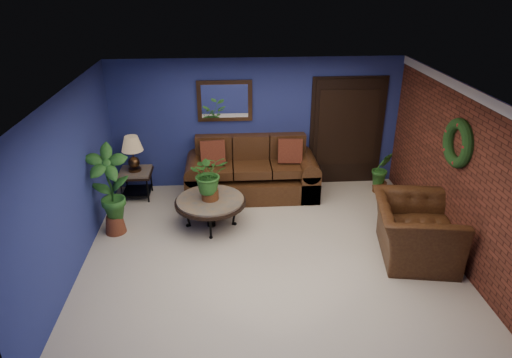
{
  "coord_description": "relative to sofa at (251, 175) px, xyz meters",
  "views": [
    {
      "loc": [
        -0.59,
        -5.81,
        3.97
      ],
      "look_at": [
        -0.15,
        0.55,
        1.0
      ],
      "focal_mm": 32.0,
      "sensor_mm": 36.0,
      "label": 1
    }
  ],
  "objects": [
    {
      "name": "closet_door",
      "position": [
        1.88,
        0.38,
        0.69
      ],
      "size": [
        1.44,
        0.06,
        2.18
      ],
      "primitive_type": "cube",
      "color": "black",
      "rests_on": "wall_back"
    },
    {
      "name": "tall_plant",
      "position": [
        -2.32,
        -1.31,
        0.46
      ],
      "size": [
        0.72,
        0.54,
        1.51
      ],
      "color": "brown",
      "rests_on": "ground"
    },
    {
      "name": "wall_right_brick",
      "position": [
        2.88,
        -2.09,
        0.89
      ],
      "size": [
        0.04,
        5.0,
        2.5
      ],
      "primitive_type": "cube",
      "color": "maroon",
      "rests_on": "ground"
    },
    {
      "name": "coffee_plant",
      "position": [
        -0.75,
        -1.21,
        0.58
      ],
      "size": [
        0.67,
        0.61,
        0.8
      ],
      "color": "brown",
      "rests_on": "coffee_table"
    },
    {
      "name": "end_table",
      "position": [
        -2.17,
        -0.04,
        0.05
      ],
      "size": [
        0.6,
        0.6,
        0.54
      ],
      "color": "#57524C",
      "rests_on": "ground"
    },
    {
      "name": "crown_molding",
      "position": [
        2.85,
        -2.09,
        2.07
      ],
      "size": [
        0.03,
        5.0,
        0.14
      ],
      "primitive_type": "cube",
      "color": "white",
      "rests_on": "wall_right_brick"
    },
    {
      "name": "wreath",
      "position": [
        2.82,
        -2.04,
        1.34
      ],
      "size": [
        0.16,
        0.72,
        0.72
      ],
      "primitive_type": "torus",
      "rotation": [
        0.0,
        1.57,
        0.0
      ],
      "color": "black",
      "rests_on": "wall_right_brick"
    },
    {
      "name": "ceiling",
      "position": [
        0.13,
        -2.09,
        2.14
      ],
      "size": [
        5.5,
        5.0,
        0.02
      ],
      "primitive_type": "cube",
      "color": "white",
      "rests_on": "wall_back"
    },
    {
      "name": "side_chair",
      "position": [
        0.44,
        0.03,
        0.2
      ],
      "size": [
        0.52,
        0.52,
        1.0
      ],
      "rotation": [
        0.0,
        0.0,
        0.26
      ],
      "color": "#5D301A",
      "rests_on": "ground"
    },
    {
      "name": "table_lamp",
      "position": [
        -2.17,
        -0.04,
        0.6
      ],
      "size": [
        0.39,
        0.39,
        0.65
      ],
      "color": "#472D19",
      "rests_on": "end_table"
    },
    {
      "name": "armchair",
      "position": [
        2.28,
        -2.29,
        0.07
      ],
      "size": [
        1.37,
        1.51,
        0.86
      ],
      "primitive_type": "imported",
      "rotation": [
        0.0,
        0.0,
        1.4
      ],
      "color": "#462B14",
      "rests_on": "ground"
    },
    {
      "name": "floor_plant",
      "position": [
        2.48,
        -0.14,
        0.07
      ],
      "size": [
        0.4,
        0.33,
        0.82
      ],
      "color": "brown",
      "rests_on": "ground"
    },
    {
      "name": "coffee_table",
      "position": [
        -0.75,
        -1.21,
        0.08
      ],
      "size": [
        1.18,
        1.18,
        0.51
      ],
      "rotation": [
        0.0,
        0.0,
        0.15
      ],
      "color": "#57524C",
      "rests_on": "ground"
    },
    {
      "name": "wall_back",
      "position": [
        0.13,
        0.41,
        0.89
      ],
      "size": [
        5.5,
        0.04,
        2.5
      ],
      "primitive_type": "cube",
      "color": "navy",
      "rests_on": "ground"
    },
    {
      "name": "sofa",
      "position": [
        0.0,
        0.0,
        0.0
      ],
      "size": [
        2.46,
        1.06,
        1.11
      ],
      "color": "#462B14",
      "rests_on": "ground"
    },
    {
      "name": "floor",
      "position": [
        0.13,
        -2.09,
        -0.36
      ],
      "size": [
        5.5,
        5.5,
        0.0
      ],
      "primitive_type": "plane",
      "color": "beige",
      "rests_on": "ground"
    },
    {
      "name": "wall_left",
      "position": [
        -2.62,
        -2.09,
        0.89
      ],
      "size": [
        0.04,
        5.0,
        2.5
      ],
      "primitive_type": "cube",
      "color": "navy",
      "rests_on": "ground"
    },
    {
      "name": "wall_mirror",
      "position": [
        -0.47,
        0.37,
        1.36
      ],
      "size": [
        1.02,
        0.06,
        0.77
      ],
      "primitive_type": "cube",
      "color": "#472D19",
      "rests_on": "wall_back"
    }
  ]
}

